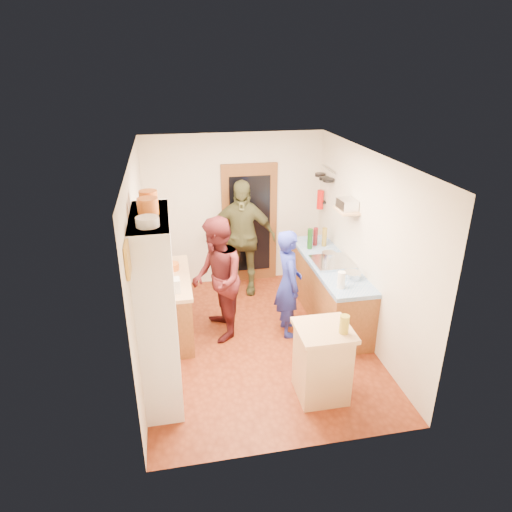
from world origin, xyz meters
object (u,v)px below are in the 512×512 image
object	(u,v)px
island_base	(322,364)
person_left	(219,278)
hutch_body	(158,310)
person_hob	(291,284)
right_counter_base	(328,290)
person_back	(242,238)

from	to	relation	value
island_base	person_left	xyz separation A→B (m)	(-0.99, 1.55, 0.45)
hutch_body	island_base	bearing A→B (deg)	-13.85
hutch_body	person_hob	bearing A→B (deg)	27.26
hutch_body	island_base	world-z (taller)	hutch_body
island_base	person_left	distance (m)	1.90
right_counter_base	island_base	size ratio (longest dim) A/B	2.56
island_base	person_hob	world-z (taller)	person_hob
right_counter_base	person_back	distance (m)	1.65
hutch_body	island_base	size ratio (longest dim) A/B	2.56
person_hob	person_back	bearing A→B (deg)	18.13
island_base	person_left	size ratio (longest dim) A/B	0.49
person_left	person_hob	bearing A→B (deg)	77.27
hutch_body	person_left	xyz separation A→B (m)	(0.81, 1.10, -0.22)
person_hob	person_left	xyz separation A→B (m)	(-0.98, 0.18, 0.10)
right_counter_base	person_left	world-z (taller)	person_left
hutch_body	person_hob	xyz separation A→B (m)	(1.80, 0.93, -0.31)
person_left	right_counter_base	bearing A→B (deg)	94.18
island_base	person_left	bearing A→B (deg)	122.67
person_left	person_back	size ratio (longest dim) A/B	0.91
person_hob	person_back	distance (m)	1.50
island_base	person_hob	distance (m)	1.42
hutch_body	person_back	xyz separation A→B (m)	(1.35, 2.35, -0.13)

